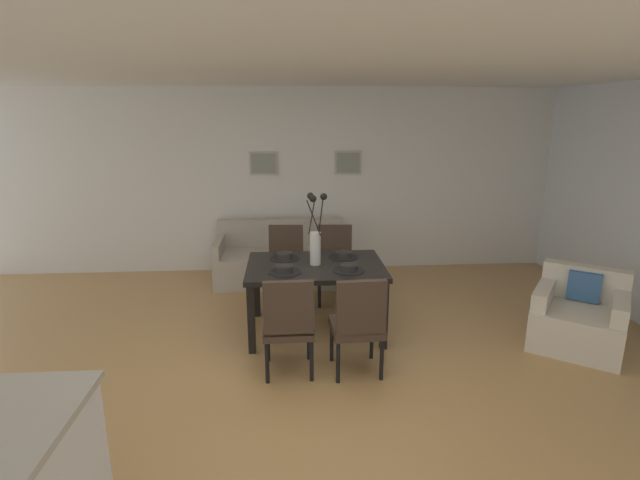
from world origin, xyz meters
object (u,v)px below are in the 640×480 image
Objects in this scene: dining_table at (315,272)px; dining_chair_far_left at (358,321)px; sofa at (281,260)px; framed_picture_center at (348,163)px; dining_chair_near_left at (289,322)px; bowl_near_left at (285,268)px; framed_picture_left at (263,163)px; bowl_far_left at (349,267)px; armchair at (579,318)px; centerpiece_vase at (315,238)px; dining_chair_near_right at (286,260)px; dining_chair_far_right at (335,260)px; bowl_far_right at (343,254)px; bowl_near_right at (285,255)px.

dining_table is 0.98m from dining_chair_far_left.
framed_picture_center is at bearing 26.33° from sofa.
bowl_near_left is at bearing 92.50° from dining_chair_near_left.
sofa is 4.49× the size of framed_picture_left.
bowl_far_left is 0.45× the size of framed_picture_center.
dining_chair_far_left is 2.36× the size of framed_picture_left.
dining_chair_near_left is at bearing 176.87° from dining_chair_far_left.
dining_table is at bearing 169.10° from armchair.
centerpiece_vase is at bearing 169.07° from armchair.
bowl_far_left is at bearing -35.52° from dining_table.
dining_chair_near_right is 1.00× the size of dining_chair_far_right.
dining_table is at bearing -71.43° from dining_chair_near_right.
framed_picture_center reaches higher than dining_chair_far_left.
bowl_far_left is at bearing 0.00° from bowl_near_left.
bowl_far_left is 2.05m from sofa.
framed_picture_center is (-1.98, 2.62, 1.28)m from armchair.
bowl_far_right is (0.32, 0.22, 0.13)m from dining_table.
framed_picture_center is at bearing 81.49° from bowl_far_right.
bowl_far_right reaches higher than dining_table.
bowl_far_right is at bearing -87.93° from dining_chair_far_right.
centerpiece_vase reaches higher than sofa.
dining_chair_far_right is 5.41× the size of bowl_far_left.
dining_table is 0.37m from centerpiece_vase.
bowl_far_left is at bearing -35.76° from centerpiece_vase.
bowl_far_right reaches higher than armchair.
framed_picture_center is at bearing 127.15° from armchair.
sofa is at bearing 92.46° from bowl_near_right.
framed_picture_left is at bearing 106.73° from dining_chair_far_left.
dining_chair_near_left is 1.25× the size of centerpiece_vase.
centerpiece_vase is (0.29, 0.88, 0.51)m from dining_chair_near_left.
bowl_near_left reaches higher than dining_table.
bowl_far_left is (0.00, 0.69, 0.27)m from dining_chair_far_left.
armchair is at bearing -30.99° from dining_chair_far_right.
centerpiece_vase is (-0.31, 0.91, 0.51)m from dining_chair_far_left.
dining_chair_far_left is 5.41× the size of bowl_near_left.
bowl_near_right reaches higher than dining_table.
dining_chair_near_right reaches higher than bowl_far_left.
sofa reaches higher than dining_table.
framed_picture_left reaches higher than bowl_near_right.
armchair is (2.90, -0.72, -0.49)m from bowl_near_right.
sofa is 1.39m from framed_picture_left.
framed_picture_center is at bearing 84.63° from dining_chair_far_left.
dining_chair_near_left is at bearing -108.03° from dining_table.
framed_picture_left reaches higher than dining_table.
dining_table is 1.72m from sofa.
dining_chair_near_right reaches higher than armchair.
bowl_far_left is at bearing 47.45° from dining_chair_near_left.
bowl_far_right is 2.43m from armchair.
centerpiece_vase reaches higher than dining_table.
bowl_far_right is (0.00, 0.45, 0.00)m from bowl_far_left.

